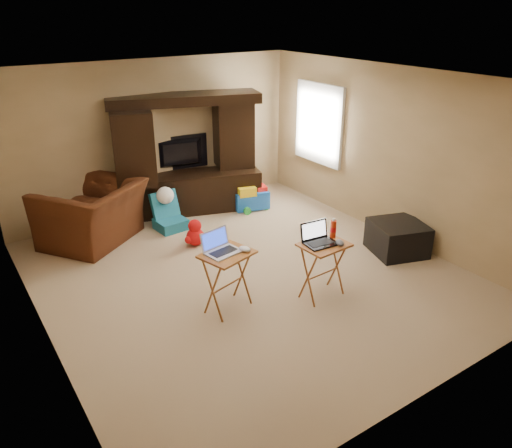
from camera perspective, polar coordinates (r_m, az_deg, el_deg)
floor at (r=6.61m, az=-0.97°, el=-5.76°), size 5.50×5.50×0.00m
ceiling at (r=5.79m, az=-1.15°, el=16.26°), size 5.50×5.50×0.00m
wall_back at (r=8.43m, az=-11.43°, el=9.60°), size 5.00×0.00×5.00m
wall_front at (r=4.25m, az=19.69°, el=-6.07°), size 5.00×0.00×5.00m
wall_left at (r=5.26m, az=-24.54°, el=-0.97°), size 0.00×5.50×5.50m
wall_right at (r=7.67m, az=14.97°, el=7.84°), size 0.00×5.50×5.50m
window_pane at (r=8.68m, az=7.29°, el=11.31°), size 0.00×1.20×1.20m
window_frame at (r=8.67m, az=7.19°, el=11.29°), size 0.06×1.14×1.34m
entertainment_center at (r=8.36m, az=-7.90°, el=7.84°), size 2.47×1.30×1.97m
television at (r=8.58m, az=-8.59°, el=7.93°), size 1.01×0.27×0.58m
recliner at (r=7.70m, az=-18.17°, el=1.11°), size 1.78×1.74×0.88m
child_rocker at (r=7.88m, az=-9.82°, el=1.38°), size 0.48×0.54×0.59m
plush_toy at (r=7.34m, az=-6.97°, el=-0.95°), size 0.37×0.31×0.41m
push_toy at (r=8.57m, az=-0.55°, el=3.11°), size 0.68×0.56×0.45m
ottoman at (r=7.36m, az=15.87°, el=-1.52°), size 0.88×0.88×0.45m
tray_table_left at (r=5.75m, az=-3.24°, el=-6.56°), size 0.65×0.58×0.72m
tray_table_right at (r=6.03m, az=7.64°, el=-5.27°), size 0.56×0.46×0.70m
laptop_left at (r=5.53m, az=-3.78°, el=-2.22°), size 0.43×0.37×0.24m
laptop_right at (r=5.81m, az=7.46°, el=-1.24°), size 0.39×0.33×0.24m
mouse_left at (r=5.59m, az=-1.29°, el=-2.87°), size 0.14×0.17×0.06m
mouse_right at (r=5.86m, az=9.57°, el=-2.12°), size 0.14×0.17×0.06m
water_bottle at (r=6.00m, az=8.82°, el=-0.59°), size 0.07×0.07×0.22m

